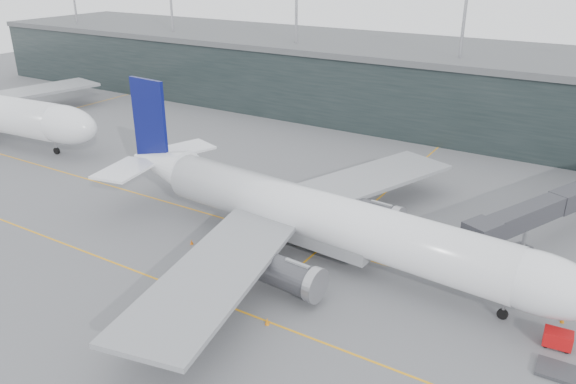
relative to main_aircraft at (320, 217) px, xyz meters
The scene contains 17 objects.
ground 9.46m from the main_aircraft, 133.24° to the left, with size 320.00×320.00×0.00m, color #57575C.
taxiline_a 7.63m from the main_aircraft, 161.12° to the left, with size 160.00×0.25×0.02m, color orange.
taxiline_b 15.92m from the main_aircraft, 111.46° to the right, with size 160.00×0.25×0.02m, color orange.
taxiline_lead_main 26.36m from the main_aircraft, 91.21° to the left, with size 0.25×60.00×0.02m, color orange.
taxiline_lead_adj 84.75m from the main_aircraft, 162.18° to the left, with size 0.25×60.00×0.02m, color orange.
terminal 64.19m from the main_aircraft, 94.96° to the left, with size 240.00×36.00×29.00m.
main_aircraft is the anchor object (origin of this frame).
jet_bridge 35.64m from the main_aircraft, 49.07° to the left, with size 19.19×44.56×6.17m.
gse_cart 27.02m from the main_aircraft, ahead, with size 2.56×1.76×1.66m.
baggage_dolly 28.35m from the main_aircraft, 14.78° to the right, with size 3.28×2.62×0.33m, color #323337.
uld_a 19.53m from the main_aircraft, 120.92° to the left, with size 2.13×1.91×1.62m.
uld_b 19.66m from the main_aircraft, 116.18° to the left, with size 2.31×1.94×1.94m.
uld_c 16.71m from the main_aircraft, 105.10° to the left, with size 2.49×2.11×2.06m.
cone_nose 26.83m from the main_aircraft, ahead, with size 0.43×0.43×0.68m, color #D16D0B.
cone_wing_stbd 15.38m from the main_aircraft, 80.77° to the right, with size 0.47×0.47×0.75m, color orange.
cone_wing_port 16.20m from the main_aircraft, 84.32° to the left, with size 0.41×0.41×0.66m, color #CF650B.
cone_tail 16.30m from the main_aircraft, 157.73° to the right, with size 0.40×0.40×0.64m, color orange.
Camera 1 is at (33.04, -57.25, 32.87)m, focal length 35.00 mm.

